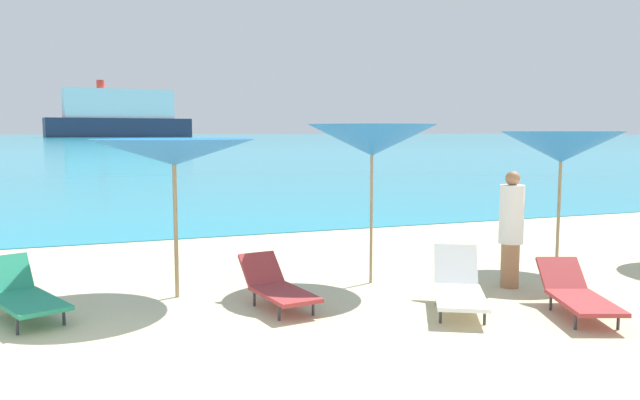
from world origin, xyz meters
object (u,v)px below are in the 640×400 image
Objects in this scene: lounge_chair_10 at (22,294)px; lounge_chair_9 at (459,287)px; umbrella_7 at (561,147)px; cruise_ship at (120,116)px; lounge_chair_2 at (577,293)px; beachgoer_0 at (511,227)px; umbrella_6 at (372,140)px; lounge_chair_0 at (277,286)px; umbrella_5 at (174,152)px.

lounge_chair_9 is at bearing -38.76° from lounge_chair_10.
umbrella_7 is 235.47m from cruise_ship.
beachgoer_0 is at bearing 106.74° from lounge_chair_2.
lounge_chair_2 is 1.58m from beachgoer_0.
lounge_chair_10 is at bearing 179.25° from umbrella_7.
umbrella_6 reaches higher than lounge_chair_0.
umbrella_6 is at bearing -3.93° from umbrella_5.
cruise_ship is (9.61, 235.05, 5.55)m from umbrella_6.
lounge_chair_0 is at bearing -40.54° from umbrella_5.
umbrella_7 is 8.12m from lounge_chair_10.
cruise_ship is at bearing 78.38° from lounge_chair_0.
beachgoer_0 is at bearing -101.09° from cruise_ship.
umbrella_5 reaches higher than lounge_chair_2.
lounge_chair_2 is (-1.55, -2.13, -1.74)m from umbrella_7.
umbrella_7 is at bearing -4.36° from umbrella_5.
umbrella_5 reaches higher than lounge_chair_10.
umbrella_7 is at bearing 74.92° from lounge_chair_2.
umbrella_6 is at bearing 132.79° from lounge_chair_9.
cruise_ship is at bearing 90.25° from beachgoer_0.
lounge_chair_9 reaches higher than lounge_chair_10.
beachgoer_0 is (6.50, -0.78, 0.59)m from lounge_chair_10.
lounge_chair_10 is at bearing -168.13° from lounge_chair_9.
umbrella_6 is 2.62m from lounge_chair_0.
lounge_chair_9 is 5.38m from lounge_chair_10.
cruise_ship is at bearing 87.66° from umbrella_6.
umbrella_5 is 1.33× the size of beachgoer_0.
umbrella_6 reaches higher than beachgoer_0.
lounge_chair_0 is 0.88× the size of beachgoer_0.
umbrella_6 reaches higher than lounge_chair_2.
lounge_chair_2 is 6.78m from lounge_chair_10.
umbrella_7 reaches higher than umbrella_5.
umbrella_6 is at bearing 145.72° from lounge_chair_2.
lounge_chair_9 is at bearing -149.06° from beachgoer_0.
lounge_chair_0 is (-4.91, -0.51, -1.73)m from umbrella_7.
lounge_chair_10 is (-1.89, -0.36, -1.68)m from umbrella_5.
umbrella_7 is 1.33× the size of beachgoer_0.
umbrella_7 is at bearing 27.41° from beachgoer_0.
umbrella_7 is at bearing -2.98° from lounge_chair_0.
beachgoer_0 is (3.47, -0.17, 0.61)m from lounge_chair_0.
lounge_chair_2 is at bearing -1.72° from lounge_chair_9.
lounge_chair_0 reaches higher than lounge_chair_2.
beachgoer_0 reaches higher than lounge_chair_10.
lounge_chair_9 reaches higher than lounge_chair_2.
lounge_chair_2 is (3.37, -1.63, -0.01)m from lounge_chair_0.
beachgoer_0 is at bearing -154.74° from umbrella_7.
lounge_chair_9 is at bearing -101.41° from cruise_ship.
umbrella_6 is (2.83, -0.19, 0.15)m from umbrella_5.
umbrella_6 is 0.05× the size of cruise_ship.
cruise_ship reaches higher than lounge_chair_10.
umbrella_5 is 1.36× the size of lounge_chair_2.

